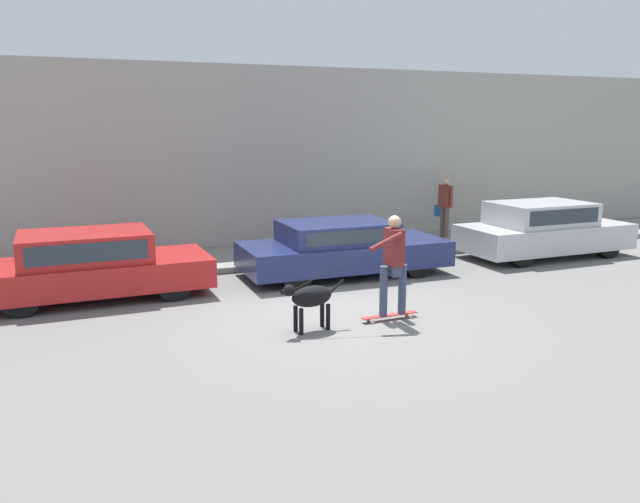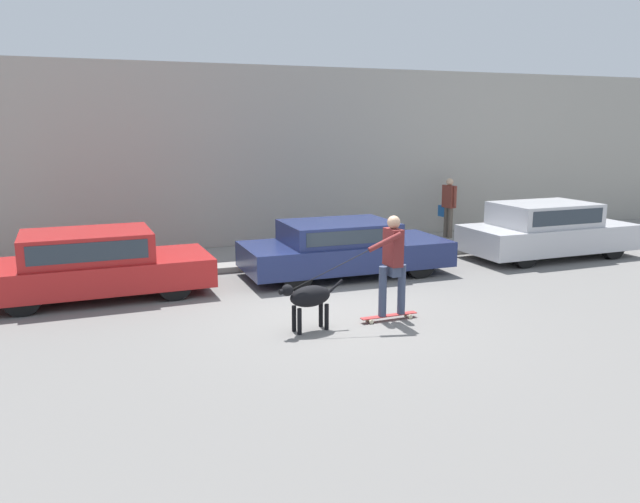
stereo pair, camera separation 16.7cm
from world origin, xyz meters
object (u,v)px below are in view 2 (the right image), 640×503
parked_car_1 (344,248)px  pedestrian_with_bag (448,205)px  parked_car_2 (547,231)px  skateboarder (392,261)px  parked_car_0 (95,265)px  dog (309,298)px

parked_car_1 → pedestrian_with_bag: size_ratio=2.71×
parked_car_2 → skateboarder: bearing=-152.5°
parked_car_0 → dog: bearing=-48.3°
dog → pedestrian_with_bag: (6.16, 5.86, 0.50)m
parked_car_1 → parked_car_2: parked_car_2 is taller
parked_car_2 → pedestrian_with_bag: (-1.18, 2.60, 0.38)m
dog → skateboarder: size_ratio=0.49×
parked_car_0 → pedestrian_with_bag: (9.25, 2.60, 0.42)m
dog → parked_car_0: bearing=-55.8°
parked_car_1 → pedestrian_with_bag: bearing=31.6°
parked_car_2 → parked_car_1: bearing=178.8°
parked_car_0 → parked_car_1: bearing=-1.8°
parked_car_1 → parked_car_2: bearing=-0.1°
parked_car_2 → dog: (-7.34, -3.26, -0.12)m
dog → parked_car_1: bearing=-130.2°
skateboarder → pedestrian_with_bag: bearing=-131.3°
skateboarder → pedestrian_with_bag: size_ratio=1.42×
pedestrian_with_bag → dog: bearing=-146.2°
parked_car_1 → pedestrian_with_bag: 4.96m
parked_car_1 → pedestrian_with_bag: (4.20, 2.60, 0.45)m
dog → pedestrian_with_bag: pedestrian_with_bag is taller
pedestrian_with_bag → parked_car_1: bearing=-158.1°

